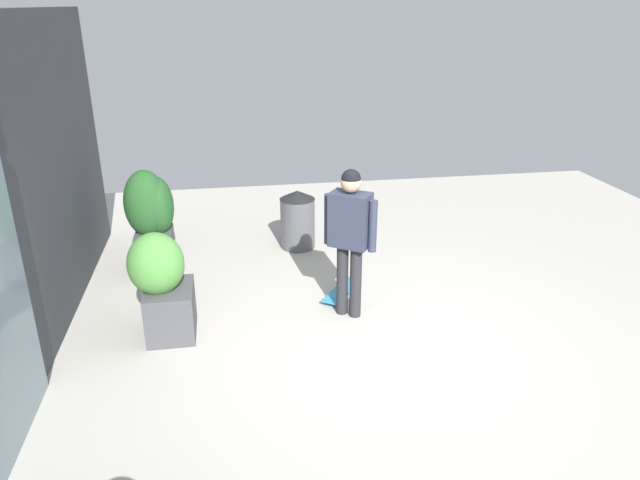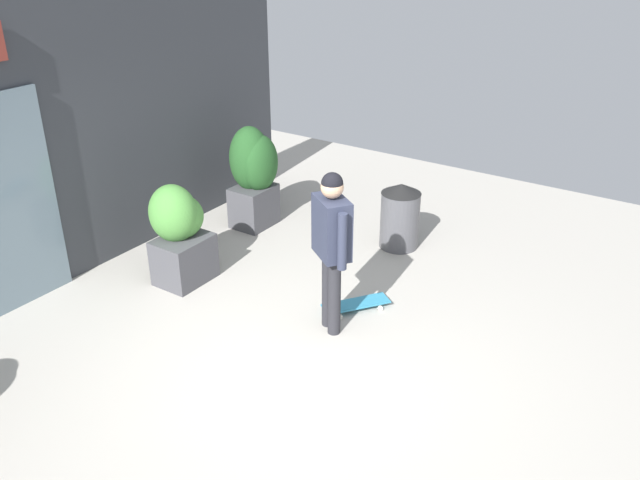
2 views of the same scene
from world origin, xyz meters
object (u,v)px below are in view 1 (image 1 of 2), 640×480
skateboarder (350,229)px  planter_box_mid (152,217)px  skateboard (342,291)px  trash_bin (298,219)px  planter_box_left (162,280)px

skateboarder → planter_box_mid: bearing=89.9°
skateboard → skateboarder: bearing=-147.4°
skateboarder → skateboard: bearing=32.1°
skateboard → trash_bin: size_ratio=0.85×
skateboarder → trash_bin: size_ratio=1.99×
skateboard → planter_box_mid: (1.12, 2.26, 0.69)m
skateboarder → trash_bin: bearing=43.5°
skateboard → trash_bin: trash_bin is taller
skateboarder → planter_box_left: 2.05m
planter_box_left → trash_bin: size_ratio=1.36×
skateboard → planter_box_left: size_ratio=0.63×
skateboarder → planter_box_mid: 2.75m
skateboard → trash_bin: (1.60, 0.33, 0.36)m
trash_bin → planter_box_mid: bearing=103.9°
skateboard → planter_box_left: 2.17m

